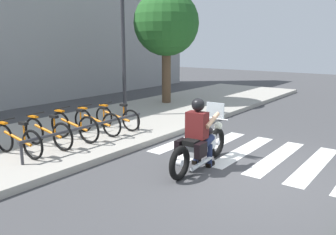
# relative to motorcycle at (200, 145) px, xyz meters

# --- Properties ---
(ground_plane) EXTENTS (48.00, 48.00, 0.00)m
(ground_plane) POSITION_rel_motorcycle_xyz_m (0.20, -1.05, -0.46)
(ground_plane) COLOR #424244
(sidewalk) EXTENTS (24.00, 4.40, 0.15)m
(sidewalk) POSITION_rel_motorcycle_xyz_m (0.20, 3.97, -0.39)
(sidewalk) COLOR #A8A399
(sidewalk) RESTS_ON ground
(crosswalk_stripe_1) EXTENTS (2.80, 0.40, 0.01)m
(crosswalk_stripe_1) POSITION_rel_motorcycle_xyz_m (1.52, -1.85, -0.46)
(crosswalk_stripe_1) COLOR white
(crosswalk_stripe_1) RESTS_ON ground
(crosswalk_stripe_2) EXTENTS (2.80, 0.40, 0.01)m
(crosswalk_stripe_2) POSITION_rel_motorcycle_xyz_m (1.52, -1.05, -0.46)
(crosswalk_stripe_2) COLOR white
(crosswalk_stripe_2) RESTS_ON ground
(crosswalk_stripe_3) EXTENTS (2.80, 0.40, 0.01)m
(crosswalk_stripe_3) POSITION_rel_motorcycle_xyz_m (1.52, -0.25, -0.46)
(crosswalk_stripe_3) COLOR white
(crosswalk_stripe_3) RESTS_ON ground
(crosswalk_stripe_4) EXTENTS (2.80, 0.40, 0.01)m
(crosswalk_stripe_4) POSITION_rel_motorcycle_xyz_m (1.52, 0.55, -0.46)
(crosswalk_stripe_4) COLOR white
(crosswalk_stripe_4) RESTS_ON ground
(crosswalk_stripe_5) EXTENTS (2.80, 0.40, 0.01)m
(crosswalk_stripe_5) POSITION_rel_motorcycle_xyz_m (1.52, 1.35, -0.46)
(crosswalk_stripe_5) COLOR white
(crosswalk_stripe_5) RESTS_ON ground
(motorcycle) EXTENTS (2.26, 0.68, 1.24)m
(motorcycle) POSITION_rel_motorcycle_xyz_m (0.00, 0.00, 0.00)
(motorcycle) COLOR black
(motorcycle) RESTS_ON ground
(rider) EXTENTS (0.65, 0.57, 1.45)m
(rider) POSITION_rel_motorcycle_xyz_m (-0.08, -0.00, 0.37)
(rider) COLOR #591919
(rider) RESTS_ON ground
(bicycle_0) EXTENTS (0.48, 1.58, 0.76)m
(bicycle_0) POSITION_rel_motorcycle_xyz_m (-2.09, 3.20, 0.04)
(bicycle_0) COLOR black
(bicycle_0) RESTS_ON sidewalk
(bicycle_1) EXTENTS (0.48, 1.59, 0.78)m
(bicycle_1) POSITION_rel_motorcycle_xyz_m (-1.36, 3.20, 0.04)
(bicycle_1) COLOR black
(bicycle_1) RESTS_ON sidewalk
(bicycle_2) EXTENTS (0.48, 1.62, 0.80)m
(bicycle_2) POSITION_rel_motorcycle_xyz_m (-0.64, 3.20, 0.05)
(bicycle_2) COLOR black
(bicycle_2) RESTS_ON sidewalk
(bicycle_3) EXTENTS (0.48, 1.60, 0.75)m
(bicycle_3) POSITION_rel_motorcycle_xyz_m (0.09, 3.20, 0.03)
(bicycle_3) COLOR black
(bicycle_3) RESTS_ON sidewalk
(bicycle_4) EXTENTS (0.48, 1.55, 0.72)m
(bicycle_4) POSITION_rel_motorcycle_xyz_m (0.82, 3.20, 0.02)
(bicycle_4) COLOR black
(bicycle_4) RESTS_ON sidewalk
(bike_rack) EXTENTS (3.51, 0.07, 0.49)m
(bike_rack) POSITION_rel_motorcycle_xyz_m (-0.64, 2.64, 0.10)
(bike_rack) COLOR #333338
(bike_rack) RESTS_ON sidewalk
(street_lamp) EXTENTS (0.28, 0.28, 4.71)m
(street_lamp) POSITION_rel_motorcycle_xyz_m (2.36, 4.37, 2.36)
(street_lamp) COLOR #2D2D33
(street_lamp) RESTS_ON ground
(tree_near_rack) EXTENTS (2.51, 2.51, 4.48)m
(tree_near_rack) POSITION_rel_motorcycle_xyz_m (5.14, 4.77, 2.73)
(tree_near_rack) COLOR brown
(tree_near_rack) RESTS_ON ground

